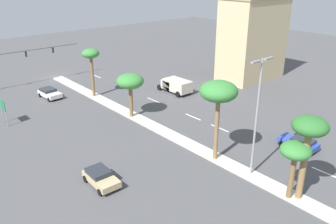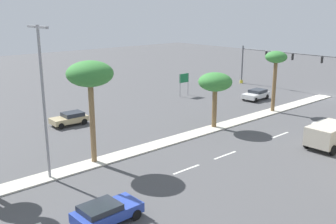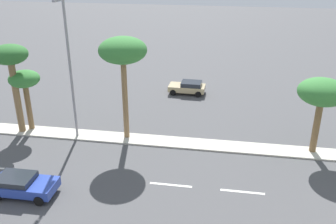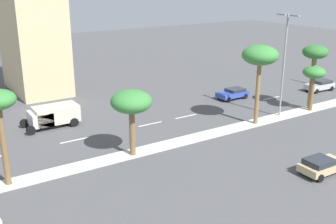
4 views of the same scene
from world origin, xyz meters
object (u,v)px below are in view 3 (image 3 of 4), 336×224
palm_tree_far (10,60)px  palm_tree_mid (24,81)px  palm_tree_outboard (322,93)px  palm_tree_leading (123,52)px  sedan_blue_right (22,185)px  street_lamp_far (69,60)px  sedan_tan_trailing (188,87)px

palm_tree_far → palm_tree_mid: size_ratio=1.44×
palm_tree_outboard → palm_tree_mid: palm_tree_outboard is taller
palm_tree_leading → palm_tree_mid: size_ratio=1.60×
palm_tree_leading → sedan_blue_right: bearing=152.9°
palm_tree_leading → palm_tree_far: 9.05m
palm_tree_outboard → palm_tree_mid: size_ratio=1.12×
street_lamp_far → sedan_tan_trailing: 15.09m
palm_tree_outboard → street_lamp_far: street_lamp_far is taller
street_lamp_far → palm_tree_outboard: bearing=-88.4°
palm_tree_outboard → street_lamp_far: size_ratio=0.52×
sedan_tan_trailing → sedan_blue_right: size_ratio=0.96×
palm_tree_outboard → sedan_tan_trailing: palm_tree_outboard is taller
palm_tree_leading → sedan_tan_trailing: 13.33m
palm_tree_mid → palm_tree_outboard: bearing=-90.3°
palm_tree_leading → street_lamp_far: street_lamp_far is taller
street_lamp_far → palm_tree_far: bearing=89.4°
palm_tree_far → palm_tree_leading: bearing=-87.3°
palm_tree_outboard → street_lamp_far: (-0.53, 18.64, 1.71)m
palm_tree_far → sedan_blue_right: palm_tree_far is taller
palm_tree_outboard → sedan_tan_trailing: (11.02, 10.84, -4.06)m
palm_tree_outboard → palm_tree_leading: size_ratio=0.70×
palm_tree_mid → sedan_tan_trailing: (10.92, -12.17, -3.63)m
palm_tree_leading → street_lamp_far: (-0.48, 4.09, -0.66)m
palm_tree_outboard → street_lamp_far: bearing=91.6°
palm_tree_far → sedan_blue_right: 10.87m
palm_tree_outboard → sedan_blue_right: 21.19m
palm_tree_far → street_lamp_far: 4.91m
palm_tree_far → sedan_tan_trailing: palm_tree_far is taller
palm_tree_leading → palm_tree_far: size_ratio=1.11×
palm_tree_far → street_lamp_far: (-0.05, -4.91, 0.21)m
palm_tree_leading → palm_tree_mid: (0.15, 8.45, -2.80)m
palm_tree_leading → street_lamp_far: bearing=96.7°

